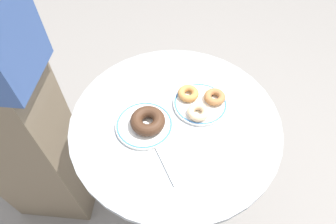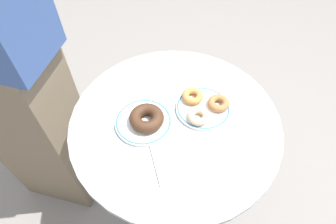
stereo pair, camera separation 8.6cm
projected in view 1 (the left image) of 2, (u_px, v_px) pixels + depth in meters
The scene contains 9 objects.
ground_plane at pixel (172, 207), 1.50m from camera, with size 7.00×7.00×0.02m, color gray.
cafe_table at pixel (174, 159), 1.09m from camera, with size 0.65×0.65×0.76m.
plate_left at pixel (144, 125), 0.87m from camera, with size 0.17×0.17×0.01m.
plate_right at pixel (200, 104), 0.92m from camera, with size 0.17×0.17×0.01m.
donut_chocolate at pixel (148, 121), 0.85m from camera, with size 0.10×0.10×0.04m, color #422819.
donut_cinnamon at pixel (215, 97), 0.91m from camera, with size 0.07×0.07×0.02m, color #A36B3D.
donut_old_fashioned at pixel (188, 93), 0.92m from camera, with size 0.07×0.07×0.02m, color #BC7F42.
donut_glazed at pixel (198, 112), 0.88m from camera, with size 0.07×0.07×0.02m, color #E0B789.
paper_napkin at pixel (187, 156), 0.81m from camera, with size 0.14×0.13×0.01m, color white.
Camera 1 is at (-0.22, -0.47, 1.48)m, focal length 30.83 mm.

